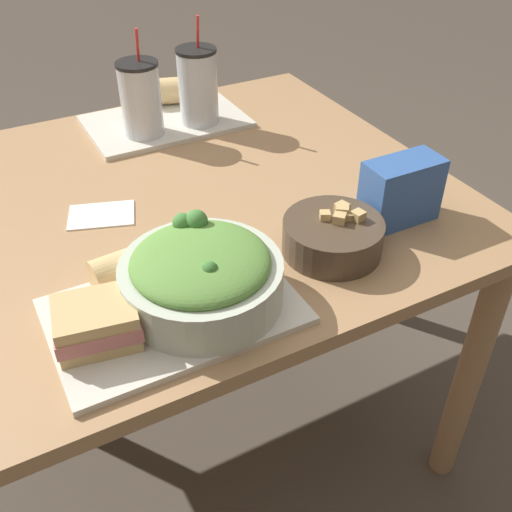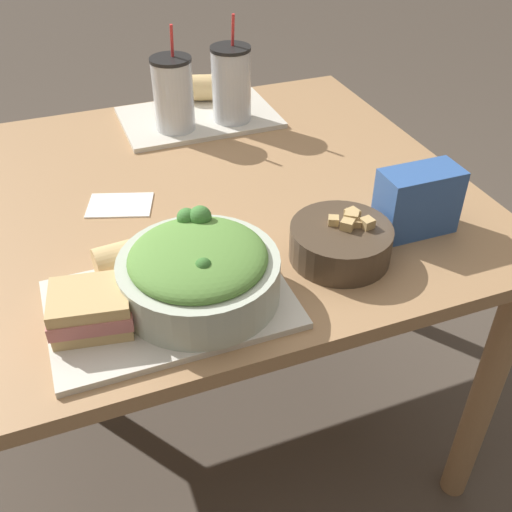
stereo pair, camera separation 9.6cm
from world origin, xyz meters
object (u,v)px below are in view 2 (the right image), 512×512
object	(u,v)px
chip_bag	(418,201)
baguette_far	(207,88)
sandwich_near	(91,309)
napkin_folded	(120,205)
salad_bowl	(199,270)
drink_cup_red	(231,86)
soup_bowl	(341,241)
baguette_near	(140,257)
drink_cup_dark	(174,96)

from	to	relation	value
chip_bag	baguette_far	bearing A→B (deg)	105.26
baguette_far	chip_bag	xyz separation A→B (m)	(0.19, -0.71, 0.02)
sandwich_near	napkin_folded	xyz separation A→B (m)	(0.10, 0.34, -0.04)
salad_bowl	drink_cup_red	bearing A→B (deg)	66.58
soup_bowl	baguette_near	distance (m)	0.35
baguette_near	drink_cup_red	size ratio (longest dim) A/B	0.59
drink_cup_red	chip_bag	bearing A→B (deg)	-73.59
drink_cup_dark	baguette_near	bearing A→B (deg)	-110.58
salad_bowl	soup_bowl	distance (m)	0.27
baguette_far	drink_cup_dark	xyz separation A→B (m)	(-0.12, -0.14, 0.05)
sandwich_near	chip_bag	xyz separation A→B (m)	(0.61, 0.06, 0.02)
napkin_folded	baguette_far	bearing A→B (deg)	53.09
soup_bowl	sandwich_near	size ratio (longest dim) A/B	1.32
baguette_near	baguette_far	world-z (taller)	same
baguette_far	drink_cup_dark	size ratio (longest dim) A/B	0.47
sandwich_near	baguette_far	distance (m)	0.87
baguette_near	drink_cup_red	xyz separation A→B (m)	(0.34, 0.53, 0.05)
sandwich_near	chip_bag	size ratio (longest dim) A/B	0.92
salad_bowl	drink_cup_dark	world-z (taller)	drink_cup_dark
baguette_far	drink_cup_dark	bearing A→B (deg)	156.04
soup_bowl	sandwich_near	xyz separation A→B (m)	(-0.44, -0.03, 0.01)
napkin_folded	sandwich_near	bearing A→B (deg)	-106.43
salad_bowl	chip_bag	world-z (taller)	salad_bowl
salad_bowl	drink_cup_red	world-z (taller)	drink_cup_red
sandwich_near	napkin_folded	world-z (taller)	sandwich_near
drink_cup_dark	napkin_folded	bearing A→B (deg)	-124.36
napkin_folded	chip_bag	bearing A→B (deg)	-29.37
soup_bowl	sandwich_near	bearing A→B (deg)	-175.66
sandwich_near	salad_bowl	bearing A→B (deg)	12.54
sandwich_near	baguette_near	distance (m)	0.14
drink_cup_red	napkin_folded	world-z (taller)	drink_cup_red
salad_bowl	drink_cup_dark	xyz separation A→B (m)	(0.12, 0.62, 0.03)
soup_bowl	baguette_near	bearing A→B (deg)	169.12
salad_bowl	baguette_far	size ratio (longest dim) A/B	2.19
sandwich_near	drink_cup_red	bearing A→B (deg)	64.53
salad_bowl	chip_bag	distance (m)	0.44
soup_bowl	drink_cup_dark	distance (m)	0.61
drink_cup_dark	chip_bag	world-z (taller)	drink_cup_dark
baguette_near	napkin_folded	distance (m)	0.25
soup_bowl	napkin_folded	distance (m)	0.46
napkin_folded	drink_cup_dark	bearing A→B (deg)	55.64
sandwich_near	drink_cup_red	xyz separation A→B (m)	(0.44, 0.63, 0.05)
soup_bowl	baguette_near	size ratio (longest dim) A/B	1.20
drink_cup_dark	salad_bowl	bearing A→B (deg)	-101.22
sandwich_near	baguette_far	world-z (taller)	baguette_far
salad_bowl	baguette_near	xyz separation A→B (m)	(-0.08, 0.09, -0.02)
baguette_far	drink_cup_red	distance (m)	0.15
sandwich_near	baguette_far	xyz separation A→B (m)	(0.42, 0.77, 0.00)
baguette_near	napkin_folded	xyz separation A→B (m)	(0.01, 0.25, -0.04)
baguette_near	drink_cup_red	world-z (taller)	drink_cup_red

